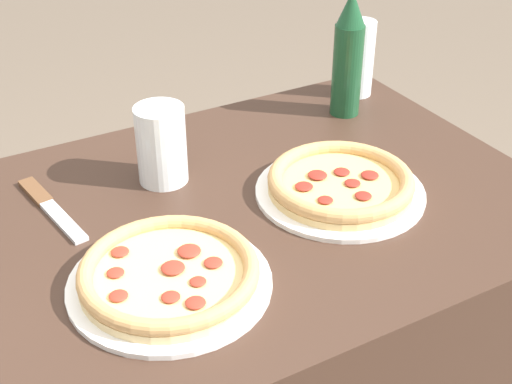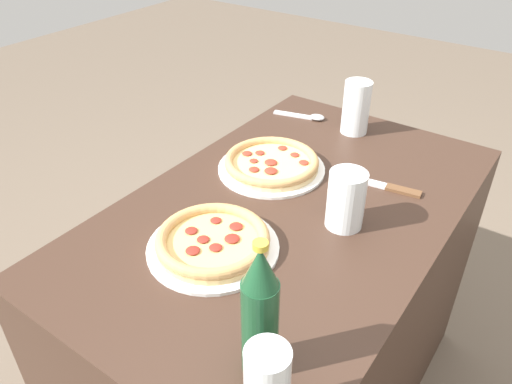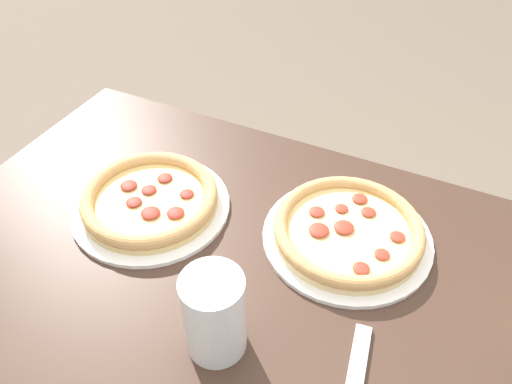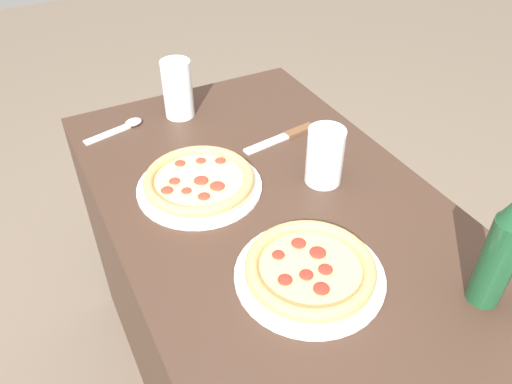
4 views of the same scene
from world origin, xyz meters
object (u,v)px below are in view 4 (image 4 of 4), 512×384
at_px(pizza_pepperoni, 310,270).
at_px(beer_bottle, 503,249).
at_px(pizza_salami, 199,182).
at_px(glass_mango_juice, 178,92).
at_px(spoon, 124,127).
at_px(glass_iced_tea, 325,159).
at_px(knife, 283,137).

xyz_separation_m(pizza_pepperoni, beer_bottle, (0.18, 0.24, 0.10)).
xyz_separation_m(pizza_salami, glass_mango_juice, (-0.32, 0.08, 0.05)).
relative_size(pizza_salami, glass_mango_juice, 1.79).
height_order(pizza_salami, spoon, pizza_salami).
relative_size(glass_iced_tea, spoon, 0.80).
distance_m(knife, spoon, 0.42).
height_order(pizza_pepperoni, knife, pizza_pepperoni).
bearing_deg(spoon, knife, 56.16).
bearing_deg(beer_bottle, pizza_salami, -147.88).
relative_size(pizza_pepperoni, beer_bottle, 1.08).
bearing_deg(glass_mango_juice, pizza_salami, -13.39).
xyz_separation_m(glass_mango_juice, knife, (0.23, 0.19, -0.07)).
bearing_deg(beer_bottle, glass_mango_juice, -163.65).
bearing_deg(pizza_salami, knife, 108.84).
bearing_deg(spoon, glass_iced_tea, 38.61).
bearing_deg(glass_iced_tea, knife, 177.72).
xyz_separation_m(pizza_pepperoni, glass_iced_tea, (-0.23, 0.18, 0.04)).
distance_m(glass_iced_tea, spoon, 0.54).
bearing_deg(spoon, glass_mango_juice, 89.49).
relative_size(beer_bottle, spoon, 1.54).
height_order(pizza_pepperoni, glass_mango_juice, glass_mango_juice).
distance_m(pizza_salami, knife, 0.28).
bearing_deg(knife, spoon, -123.84).
xyz_separation_m(pizza_salami, knife, (-0.09, 0.27, -0.01)).
xyz_separation_m(glass_mango_juice, spoon, (-0.00, -0.16, -0.06)).
distance_m(glass_iced_tea, beer_bottle, 0.42).
bearing_deg(pizza_salami, pizza_pepperoni, 13.19).
xyz_separation_m(glass_iced_tea, glass_mango_juice, (-0.42, -0.18, 0.01)).
relative_size(pizza_salami, spoon, 1.68).
bearing_deg(glass_mango_juice, beer_bottle, 16.35).
relative_size(pizza_pepperoni, glass_mango_juice, 1.77).
distance_m(pizza_salami, glass_iced_tea, 0.28).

